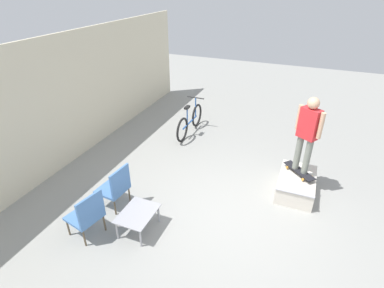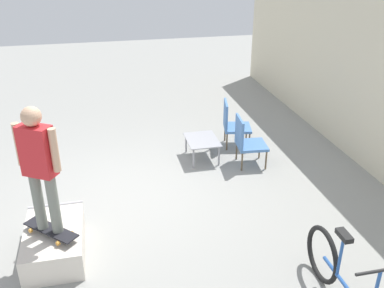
# 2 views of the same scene
# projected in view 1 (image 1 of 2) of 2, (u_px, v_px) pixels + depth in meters

# --- Properties ---
(ground_plane) EXTENTS (24.00, 24.00, 0.00)m
(ground_plane) POSITION_uv_depth(u_px,v_px,m) (231.00, 215.00, 5.80)
(ground_plane) COLOR gray
(house_wall_back) EXTENTS (12.00, 0.06, 3.00)m
(house_wall_back) POSITION_uv_depth(u_px,v_px,m) (45.00, 111.00, 6.47)
(house_wall_back) COLOR beige
(house_wall_back) RESTS_ON ground_plane
(skate_ramp_box) EXTENTS (1.20, 0.73, 0.41)m
(skate_ramp_box) POSITION_uv_depth(u_px,v_px,m) (296.00, 184.00, 6.35)
(skate_ramp_box) COLOR silver
(skate_ramp_box) RESTS_ON ground_plane
(skateboard_on_ramp) EXTENTS (0.68, 0.70, 0.07)m
(skateboard_on_ramp) POSITION_uv_depth(u_px,v_px,m) (299.00, 171.00, 6.31)
(skateboard_on_ramp) COLOR black
(skateboard_on_ramp) RESTS_ON skate_ramp_box
(person_skater) EXTENTS (0.37, 0.50, 1.62)m
(person_skater) POSITION_uv_depth(u_px,v_px,m) (308.00, 130.00, 5.84)
(person_skater) COLOR gray
(person_skater) RESTS_ON skateboard_on_ramp
(coffee_table) EXTENTS (0.75, 0.58, 0.40)m
(coffee_table) POSITION_uv_depth(u_px,v_px,m) (138.00, 215.00, 5.31)
(coffee_table) COLOR #9E9EA3
(coffee_table) RESTS_ON ground_plane
(patio_chair_left) EXTENTS (0.62, 0.62, 0.92)m
(patio_chair_left) POSITION_uv_depth(u_px,v_px,m) (87.00, 214.00, 5.13)
(patio_chair_left) COLOR brown
(patio_chair_left) RESTS_ON ground_plane
(patio_chair_right) EXTENTS (0.57, 0.57, 0.92)m
(patio_chair_right) POSITION_uv_depth(u_px,v_px,m) (116.00, 186.00, 5.81)
(patio_chair_right) COLOR brown
(patio_chair_right) RESTS_ON ground_plane
(bicycle) EXTENTS (1.78, 0.52, 0.97)m
(bicycle) POSITION_uv_depth(u_px,v_px,m) (190.00, 121.00, 8.68)
(bicycle) COLOR black
(bicycle) RESTS_ON ground_plane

